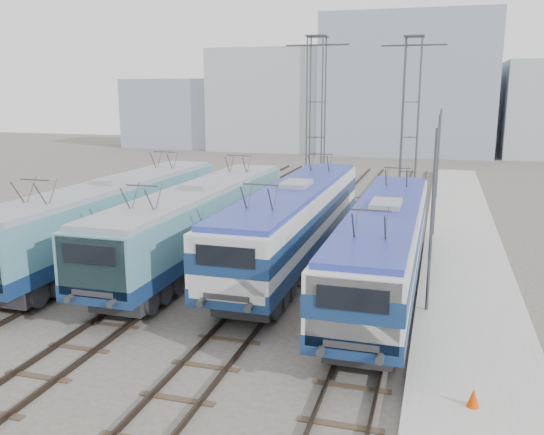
{
  "coord_description": "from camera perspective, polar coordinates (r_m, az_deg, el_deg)",
  "views": [
    {
      "loc": [
        8.77,
        -18.98,
        8.24
      ],
      "look_at": [
        1.13,
        7.0,
        2.29
      ],
      "focal_mm": 38.0,
      "sensor_mm": 36.0,
      "label": 1
    }
  ],
  "objects": [
    {
      "name": "mast_rear",
      "position": [
        45.23,
        16.16,
        5.88
      ],
      "size": [
        0.12,
        0.12,
        7.0
      ],
      "primitive_type": "cylinder",
      "color": "#3F4247",
      "rests_on": "ground"
    },
    {
      "name": "mast_front",
      "position": [
        21.51,
        15.52,
        -0.81
      ],
      "size": [
        0.12,
        0.12,
        7.0
      ],
      "primitive_type": "cylinder",
      "color": "#3F4247",
      "rests_on": "ground"
    },
    {
      "name": "catenary_tower_east",
      "position": [
        43.07,
        13.56,
        9.92
      ],
      "size": [
        4.5,
        1.2,
        12.0
      ],
      "color": "#3F4247",
      "rests_on": "ground"
    },
    {
      "name": "building_far_west",
      "position": [
        89.84,
        -9.34,
        10.16
      ],
      "size": [
        14.0,
        10.0,
        10.0
      ],
      "primitive_type": "cube",
      "color": "#8993A9",
      "rests_on": "ground"
    },
    {
      "name": "locomotive_far_left",
      "position": [
        29.65,
        -15.57,
        0.45
      ],
      "size": [
        2.98,
        18.85,
        3.55
      ],
      "color": "navy",
      "rests_on": "ground"
    },
    {
      "name": "ground",
      "position": [
        22.47,
        -7.93,
        -9.25
      ],
      "size": [
        160.0,
        160.0,
        0.0
      ],
      "primitive_type": "plane",
      "color": "#514C47"
    },
    {
      "name": "catenary_tower_west",
      "position": [
        41.94,
        4.37,
        10.17
      ],
      "size": [
        4.5,
        1.2,
        12.0
      ],
      "color": "#3F4247",
      "rests_on": "ground"
    },
    {
      "name": "locomotive_center_left",
      "position": [
        27.9,
        -7.29,
        -0.03
      ],
      "size": [
        2.92,
        18.42,
        3.47
      ],
      "color": "navy",
      "rests_on": "ground"
    },
    {
      "name": "locomotive_far_right",
      "position": [
        24.04,
        11.06,
        -2.19
      ],
      "size": [
        2.83,
        17.91,
        3.37
      ],
      "color": "navy",
      "rests_on": "ground"
    },
    {
      "name": "safety_cone",
      "position": [
        16.31,
        19.32,
        -16.5
      ],
      "size": [
        0.32,
        0.32,
        0.5
      ],
      "primitive_type": "cone",
      "color": "#D33700",
      "rests_on": "platform"
    },
    {
      "name": "building_west",
      "position": [
        84.13,
        0.69,
        11.54
      ],
      "size": [
        18.0,
        12.0,
        14.0
      ],
      "primitive_type": "cube",
      "color": "#A1ACB5",
      "rests_on": "ground"
    },
    {
      "name": "platform",
      "position": [
        28.2,
        18.64,
        -4.96
      ],
      "size": [
        4.0,
        70.0,
        0.3
      ],
      "primitive_type": "cube",
      "color": "#9E9E99",
      "rests_on": "ground"
    },
    {
      "name": "building_center",
      "position": [
        81.12,
        13.34,
        12.6
      ],
      "size": [
        22.0,
        14.0,
        18.0
      ],
      "primitive_type": "cube",
      "color": "#8993A9",
      "rests_on": "ground"
    },
    {
      "name": "locomotive_center_right",
      "position": [
        27.47,
        2.27,
        0.1
      ],
      "size": [
        2.98,
        18.85,
        3.54
      ],
      "color": "navy",
      "rests_on": "ground"
    },
    {
      "name": "mast_mid",
      "position": [
        33.32,
        15.96,
        3.73
      ],
      "size": [
        0.12,
        0.12,
        7.0
      ],
      "primitive_type": "cylinder",
      "color": "#3F4247",
      "rests_on": "ground"
    }
  ]
}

